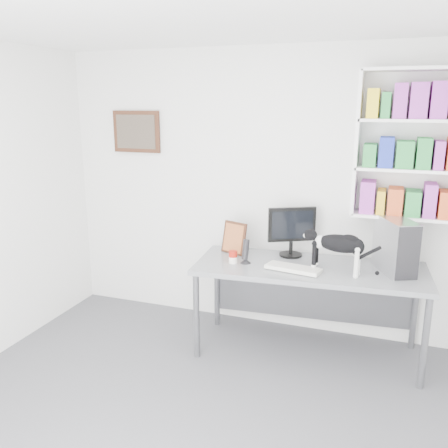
% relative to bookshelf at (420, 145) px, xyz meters
% --- Properties ---
extents(room, '(4.01, 4.01, 2.70)m').
position_rel_bookshelf_xyz_m(room, '(-1.40, -1.85, -0.50)').
color(room, '#4F4F53').
rests_on(room, ground).
extents(bookshelf, '(1.03, 0.28, 1.24)m').
position_rel_bookshelf_xyz_m(bookshelf, '(0.00, 0.00, 0.00)').
color(bookshelf, white).
rests_on(bookshelf, room).
extents(wall_art, '(0.52, 0.04, 0.42)m').
position_rel_bookshelf_xyz_m(wall_art, '(-2.70, 0.12, 0.05)').
color(wall_art, '#462716').
rests_on(wall_art, room).
extents(desk, '(2.02, 0.91, 0.82)m').
position_rel_bookshelf_xyz_m(desk, '(-0.80, -0.34, -1.44)').
color(desk, gray).
rests_on(desk, room).
extents(monitor, '(0.49, 0.39, 0.47)m').
position_rel_bookshelf_xyz_m(monitor, '(-1.02, -0.10, -0.80)').
color(monitor, black).
rests_on(monitor, desk).
extents(keyboard, '(0.48, 0.25, 0.04)m').
position_rel_bookshelf_xyz_m(keyboard, '(-0.92, -0.48, -1.01)').
color(keyboard, silver).
rests_on(keyboard, desk).
extents(pc_tower, '(0.37, 0.49, 0.45)m').
position_rel_bookshelf_xyz_m(pc_tower, '(-0.12, -0.22, -0.81)').
color(pc_tower, '#A6A6AB').
rests_on(pc_tower, desk).
extents(speaker, '(0.12, 0.12, 0.22)m').
position_rel_bookshelf_xyz_m(speaker, '(-1.35, -0.44, -0.92)').
color(speaker, black).
rests_on(speaker, desk).
extents(leaning_print, '(0.27, 0.18, 0.31)m').
position_rel_bookshelf_xyz_m(leaning_print, '(-1.54, -0.20, -0.88)').
color(leaning_print, '#462716').
rests_on(leaning_print, desk).
extents(soup_can, '(0.08, 0.08, 0.11)m').
position_rel_bookshelf_xyz_m(soup_can, '(-1.46, -0.47, -0.98)').
color(soup_can, '#A2180D').
rests_on(soup_can, desk).
extents(cat, '(0.58, 0.22, 0.35)m').
position_rel_bookshelf_xyz_m(cat, '(-0.56, -0.44, -0.86)').
color(cat, black).
rests_on(cat, desk).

